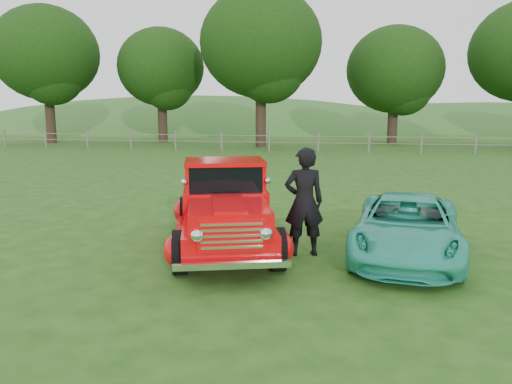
% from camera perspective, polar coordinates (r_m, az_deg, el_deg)
% --- Properties ---
extents(ground, '(140.00, 140.00, 0.00)m').
position_cam_1_polar(ground, '(8.96, 0.92, -8.46)').
color(ground, '#1E4713').
rests_on(ground, ground).
extents(distant_hills, '(116.00, 60.00, 18.00)m').
position_cam_1_polar(distant_hills, '(68.48, 4.97, 3.75)').
color(distant_hills, '#336A27').
rests_on(distant_hills, ground).
extents(fence_line, '(48.00, 0.12, 1.20)m').
position_cam_1_polar(fence_line, '(30.51, 7.13, 5.71)').
color(fence_line, '#6A6359').
rests_on(fence_line, ground).
extents(tree_far_west, '(7.60, 7.60, 9.93)m').
position_cam_1_polar(tree_far_west, '(40.61, -22.89, 14.38)').
color(tree_far_west, black).
rests_on(tree_far_west, ground).
extents(tree_mid_west, '(6.40, 6.40, 8.46)m').
position_cam_1_polar(tree_mid_west, '(38.84, -10.82, 13.81)').
color(tree_mid_west, black).
rests_on(tree_mid_west, ground).
extents(tree_near_west, '(8.00, 8.00, 10.42)m').
position_cam_1_polar(tree_near_west, '(34.05, 0.56, 16.66)').
color(tree_near_west, black).
rests_on(tree_near_west, ground).
extents(tree_near_east, '(6.80, 6.80, 8.33)m').
position_cam_1_polar(tree_near_east, '(37.67, 15.59, 13.29)').
color(tree_near_east, black).
rests_on(tree_near_east, ground).
extents(red_pickup, '(3.17, 5.27, 1.78)m').
position_cam_1_polar(red_pickup, '(9.91, -3.57, -1.91)').
color(red_pickup, black).
rests_on(red_pickup, ground).
extents(teal_sedan, '(2.46, 4.35, 1.14)m').
position_cam_1_polar(teal_sedan, '(9.76, 16.88, -3.85)').
color(teal_sedan, '#2CB296').
rests_on(teal_sedan, ground).
extents(man, '(0.86, 0.68, 2.06)m').
position_cam_1_polar(man, '(9.40, 5.51, -1.13)').
color(man, black).
rests_on(man, ground).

